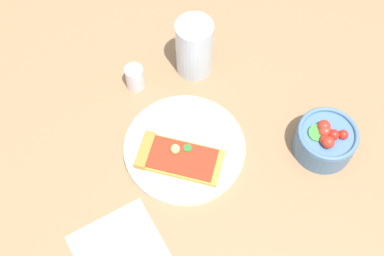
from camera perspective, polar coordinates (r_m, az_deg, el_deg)
ground_plane at (r=0.93m, az=1.64°, el=-3.01°), size 2.40×2.40×0.00m
plate at (r=0.93m, az=-0.86°, el=-2.30°), size 0.22×0.22×0.01m
pizza_slice_main at (r=0.91m, az=-1.98°, el=-3.31°), size 0.15×0.16×0.02m
salad_bowl at (r=0.94m, az=14.90°, el=-1.29°), size 0.11×0.11×0.07m
soda_glass at (r=0.99m, az=0.25°, el=8.93°), size 0.07×0.07×0.13m
paper_napkin at (r=0.87m, az=-8.15°, el=-13.72°), size 0.15×0.15×0.00m
pepper_shaker at (r=0.99m, az=-6.54°, el=5.90°), size 0.04×0.04×0.07m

